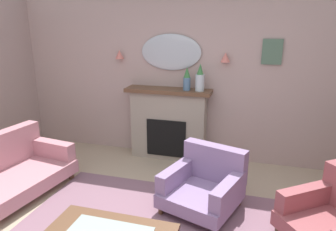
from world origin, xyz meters
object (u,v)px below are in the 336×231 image
at_px(mantel_vase_right, 200,79).
at_px(wall_sconce_left, 119,54).
at_px(fireplace, 168,124).
at_px(mantel_vase_centre, 187,79).
at_px(wall_mirror, 171,52).
at_px(armchair_near_fireplace, 205,183).
at_px(wall_sconce_right, 225,57).
at_px(framed_picture, 272,52).

distance_m(mantel_vase_right, wall_sconce_left, 1.39).
xyz_separation_m(fireplace, mantel_vase_right, (0.50, -0.03, 0.77)).
xyz_separation_m(mantel_vase_centre, wall_mirror, (-0.30, 0.17, 0.38)).
height_order(wall_sconce_left, armchair_near_fireplace, wall_sconce_left).
bearing_deg(wall_mirror, fireplace, -90.00).
bearing_deg(wall_sconce_right, wall_sconce_left, 180.00).
bearing_deg(wall_sconce_right, mantel_vase_right, -161.08).
distance_m(fireplace, mantel_vase_right, 0.92).
relative_size(mantel_vase_centre, wall_mirror, 0.37).
bearing_deg(wall_mirror, wall_sconce_left, -176.63).
distance_m(fireplace, framed_picture, 1.91).
distance_m(wall_mirror, wall_sconce_right, 0.85).
height_order(mantel_vase_right, framed_picture, framed_picture).
bearing_deg(wall_sconce_left, mantel_vase_centre, -5.96).
bearing_deg(armchair_near_fireplace, wall_sconce_right, 88.55).
bearing_deg(mantel_vase_centre, armchair_near_fireplace, -67.59).
distance_m(mantel_vase_right, wall_mirror, 0.65).
bearing_deg(armchair_near_fireplace, framed_picture, 64.42).
bearing_deg(mantel_vase_right, framed_picture, 10.20).
distance_m(fireplace, armchair_near_fireplace, 1.54).
height_order(fireplace, mantel_vase_centre, mantel_vase_centre).
height_order(wall_mirror, wall_sconce_left, wall_mirror).
bearing_deg(wall_sconce_left, wall_mirror, 3.37).
xyz_separation_m(wall_mirror, wall_sconce_right, (0.85, -0.05, -0.05)).
bearing_deg(wall_mirror, wall_sconce_right, -3.37).
relative_size(mantel_vase_centre, wall_sconce_right, 2.53).
bearing_deg(wall_sconce_right, wall_mirror, 176.63).
relative_size(fireplace, wall_sconce_right, 9.71).
height_order(mantel_vase_right, wall_sconce_right, wall_sconce_right).
relative_size(fireplace, armchair_near_fireplace, 1.32).
relative_size(wall_sconce_left, framed_picture, 0.39).
relative_size(mantel_vase_right, wall_sconce_left, 2.92).
distance_m(wall_mirror, framed_picture, 1.50).
bearing_deg(mantel_vase_centre, wall_sconce_left, 174.04).
relative_size(wall_mirror, framed_picture, 2.67).
bearing_deg(armchair_near_fireplace, mantel_vase_right, 104.16).
bearing_deg(mantel_vase_right, wall_sconce_left, 174.92).
xyz_separation_m(mantel_vase_centre, wall_sconce_right, (0.55, 0.12, 0.33)).
height_order(wall_sconce_left, wall_sconce_right, same).
bearing_deg(armchair_near_fireplace, wall_mirror, 119.86).
height_order(fireplace, wall_mirror, wall_mirror).
distance_m(mantel_vase_centre, wall_sconce_left, 1.20).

